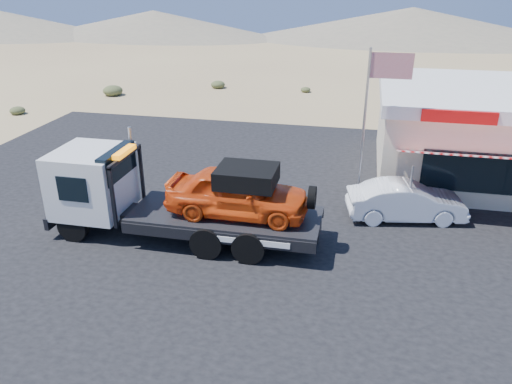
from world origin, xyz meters
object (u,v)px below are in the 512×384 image
tow_truck (177,193)px  white_sedan (406,201)px  jerky_store (498,132)px  flagpole (372,111)px

tow_truck → white_sedan: bearing=21.5°
jerky_store → flagpole: bearing=-141.2°
white_sedan → jerky_store: (4.05, 5.39, 1.27)m
tow_truck → jerky_store: size_ratio=0.87×
jerky_store → flagpole: (-5.57, -4.47, 1.77)m
flagpole → white_sedan: bearing=-31.1°
tow_truck → white_sedan: tow_truck is taller
white_sedan → jerky_store: jerky_store is taller
jerky_store → tow_truck: bearing=-144.4°
white_sedan → tow_truck: bearing=100.9°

